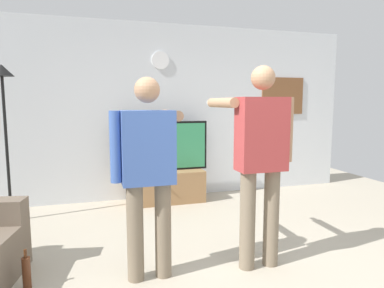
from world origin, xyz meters
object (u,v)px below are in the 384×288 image
at_px(framed_picture, 282,96).
at_px(floor_lamp, 4,111).
at_px(television, 165,146).
at_px(wall_clock, 160,60).
at_px(person_standing_nearer_couch, 260,155).
at_px(person_standing_nearer_lamp, 148,166).
at_px(beverage_bottle, 27,273).
at_px(tv_stand, 166,186).

relative_size(framed_picture, floor_lamp, 0.40).
distance_m(television, wall_clock, 1.31).
bearing_deg(person_standing_nearer_couch, person_standing_nearer_lamp, 175.20).
xyz_separation_m(floor_lamp, person_standing_nearer_lamp, (1.46, -1.88, -0.43)).
distance_m(television, floor_lamp, 2.16).
height_order(wall_clock, beverage_bottle, wall_clock).
bearing_deg(tv_stand, floor_lamp, -172.76).
height_order(wall_clock, floor_lamp, wall_clock).
xyz_separation_m(tv_stand, framed_picture, (2.13, 0.30, 1.37)).
bearing_deg(person_standing_nearer_lamp, floor_lamp, 127.74).
bearing_deg(floor_lamp, television, 8.51).
distance_m(framed_picture, beverage_bottle, 4.64).
xyz_separation_m(television, wall_clock, (-0.00, 0.24, 1.29)).
bearing_deg(television, framed_picture, 6.65).
xyz_separation_m(floor_lamp, beverage_bottle, (0.47, -1.80, -1.26)).
height_order(television, framed_picture, framed_picture).
xyz_separation_m(framed_picture, person_standing_nearer_lamp, (-2.74, -2.44, -0.64)).
xyz_separation_m(television, framed_picture, (2.13, 0.25, 0.76)).
distance_m(television, framed_picture, 2.28).
bearing_deg(television, tv_stand, -90.00).
relative_size(tv_stand, floor_lamp, 0.58).
bearing_deg(wall_clock, person_standing_nearer_lamp, -103.93).
bearing_deg(framed_picture, floor_lamp, -172.44).
relative_size(tv_stand, wall_clock, 4.24).
height_order(floor_lamp, person_standing_nearer_couch, floor_lamp).
distance_m(tv_stand, wall_clock, 1.92).
xyz_separation_m(tv_stand, television, (0.00, 0.05, 0.61)).
relative_size(framed_picture, beverage_bottle, 2.34).
height_order(tv_stand, floor_lamp, floor_lamp).
xyz_separation_m(floor_lamp, person_standing_nearer_couch, (2.45, -1.97, -0.36)).
bearing_deg(tv_stand, person_standing_nearer_lamp, -105.72).
relative_size(floor_lamp, person_standing_nearer_lamp, 1.15).
relative_size(tv_stand, person_standing_nearer_couch, 0.63).
relative_size(wall_clock, floor_lamp, 0.14).
bearing_deg(floor_lamp, tv_stand, 7.24).
bearing_deg(framed_picture, person_standing_nearer_lamp, -138.27).
distance_m(tv_stand, beverage_bottle, 2.60).
bearing_deg(television, floor_lamp, -171.49).
bearing_deg(television, wall_clock, 90.00).
bearing_deg(framed_picture, wall_clock, -179.87).
xyz_separation_m(television, person_standing_nearer_couch, (0.39, -2.28, 0.19)).
bearing_deg(wall_clock, television, -90.00).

